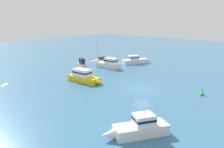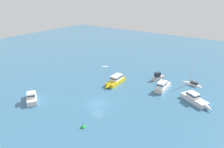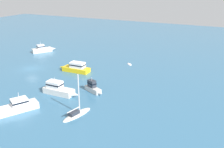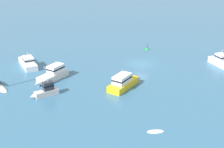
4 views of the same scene
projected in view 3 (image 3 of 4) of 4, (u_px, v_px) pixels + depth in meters
ground_plane at (31, 68)px, 57.02m from camera, size 160.00×160.00×0.00m
rib at (129, 64)px, 59.89m from camera, size 2.14×1.98×0.36m
cabin_cruiser at (59, 89)px, 43.67m from camera, size 2.09×6.93×2.93m
cabin_cruiser_1 at (43, 49)px, 70.37m from camera, size 6.39×4.95×3.01m
powerboat at (15, 107)px, 37.74m from camera, size 7.53×5.13×2.97m
yacht at (77, 114)px, 36.86m from camera, size 5.59×2.58×6.70m
cabin_cruiser_2 at (76, 68)px, 54.72m from camera, size 2.36×7.53×2.22m
motor_cruiser at (93, 88)px, 44.49m from camera, size 2.60×4.38×2.74m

